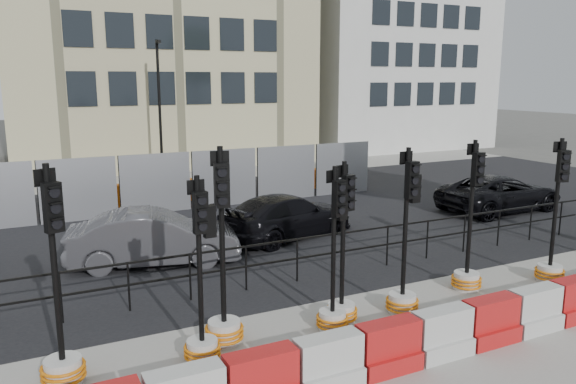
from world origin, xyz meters
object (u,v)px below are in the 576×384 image
traffic_signal_d (334,293)px  traffic_signal_h (552,253)px  car_c (287,216)px  traffic_signal_a (61,341)px

traffic_signal_d → traffic_signal_h: 5.50m
traffic_signal_h → car_c: traffic_signal_h is taller
traffic_signal_d → car_c: size_ratio=0.65×
traffic_signal_a → traffic_signal_h: 9.95m
traffic_signal_h → car_c: 6.78m
traffic_signal_d → traffic_signal_h: traffic_signal_h is taller
traffic_signal_a → traffic_signal_h: bearing=-21.0°
traffic_signal_a → traffic_signal_d: 4.45m
traffic_signal_d → traffic_signal_h: (5.50, -0.05, -0.05)m
traffic_signal_a → car_c: traffic_signal_a is taller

